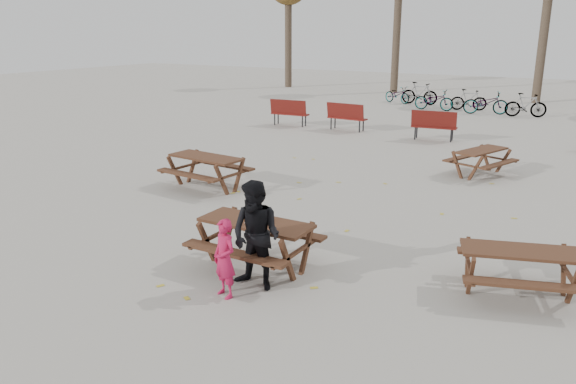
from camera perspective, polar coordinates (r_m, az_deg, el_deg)
The scene contains 13 objects.
ground at distance 9.08m, azimuth -3.21°, elevation -7.61°, with size 80.00×80.00×0.00m, color gray.
main_picnic_table at distance 8.86m, azimuth -3.27°, elevation -4.14°, with size 1.80×1.45×0.78m.
food_tray at distance 8.72m, azimuth -3.73°, elevation -3.06°, with size 0.18×0.11×0.04m, color white.
bread_roll at distance 8.70m, azimuth -3.73°, elevation -2.80°, with size 0.14×0.06×0.05m, color tan.
soda_bottle at distance 8.65m, azimuth -3.68°, elevation -2.82°, with size 0.07×0.07×0.17m.
child at distance 7.96m, azimuth -6.46°, elevation -6.74°, with size 0.42×0.28×1.15m, color #BB1745.
adult at distance 8.10m, azimuth -3.25°, elevation -4.46°, with size 0.79×0.61×1.62m, color black.
picnic_table_east at distance 8.69m, azimuth 22.32°, elevation -7.55°, with size 1.60×1.29×0.69m, color #341C13, non-canonical shape.
picnic_table_north at distance 13.46m, azimuth -8.29°, elevation 2.00°, with size 1.81×1.46×0.78m, color #341C13, non-canonical shape.
picnic_table_far at distance 15.37m, azimuth 18.98°, elevation 2.86°, with size 1.57×1.27×0.68m, color #341C13, non-canonical shape.
park_bench_row at distance 20.44m, azimuth 12.51°, elevation 7.02°, with size 12.80×1.93×1.03m.
bicycle_row at distance 27.62m, azimuth 16.44°, elevation 9.04°, with size 8.11×2.94×1.10m.
fallen_leaves at distance 10.90m, azimuth 6.27°, elevation -3.49°, with size 11.00×11.00×0.01m, color gold, non-canonical shape.
Camera 1 is at (4.62, -6.90, 3.68)m, focal length 35.00 mm.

